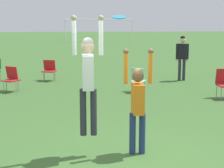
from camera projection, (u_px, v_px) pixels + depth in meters
The scene contains 9 objects.
ground_plane at pixel (126, 161), 6.75m from camera, with size 120.00×120.00×0.00m, color #3D662D.
person_jumping at pixel (88, 73), 6.77m from camera, with size 0.58×0.43×2.20m.
person_defending at pixel (138, 100), 6.94m from camera, with size 0.56×0.41×2.00m.
frisbee at pixel (119, 17), 6.47m from camera, with size 0.24×0.24×0.07m.
camping_chair_0 at pixel (138, 78), 12.89m from camera, with size 0.59×0.64×0.82m.
camping_chair_1 at pixel (49, 69), 15.24m from camera, with size 0.62×0.67×0.83m.
camping_chair_2 at pixel (11, 77), 13.02m from camera, with size 0.66×0.73×0.86m.
person_spectator_near at pixel (182, 54), 15.13m from camera, with size 0.55×0.34×1.82m.
soccer_goal at pixel (99, 24), 38.90m from camera, with size 7.10×0.10×2.35m.
Camera 1 is at (-0.69, -6.37, 2.56)m, focal length 60.00 mm.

